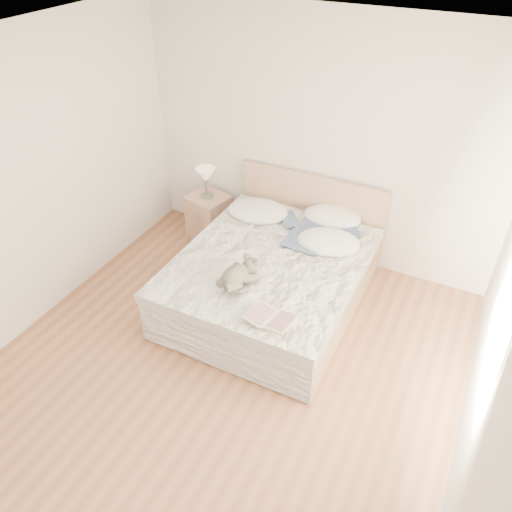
% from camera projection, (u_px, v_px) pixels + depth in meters
% --- Properties ---
extents(floor, '(4.00, 4.50, 0.00)m').
position_uv_depth(floor, '(216.00, 378.00, 4.43)').
color(floor, brown).
rests_on(floor, ground).
extents(ceiling, '(4.00, 4.50, 0.00)m').
position_uv_depth(ceiling, '(194.00, 66.00, 2.83)').
color(ceiling, white).
rests_on(ceiling, ground).
extents(wall_back, '(4.00, 0.02, 2.70)m').
position_uv_depth(wall_back, '(318.00, 143.00, 5.25)').
color(wall_back, silver).
rests_on(wall_back, ground).
extents(wall_left, '(0.02, 4.50, 2.70)m').
position_uv_depth(wall_left, '(11.00, 196.00, 4.35)').
color(wall_left, silver).
rests_on(wall_left, ground).
extents(wall_right, '(0.02, 4.50, 2.70)m').
position_uv_depth(wall_right, '(501.00, 348.00, 2.91)').
color(wall_right, silver).
rests_on(wall_right, ground).
extents(window, '(0.02, 1.30, 1.10)m').
position_uv_depth(window, '(508.00, 303.00, 3.07)').
color(window, white).
rests_on(window, wall_right).
extents(bed, '(1.72, 2.14, 1.00)m').
position_uv_depth(bed, '(274.00, 277.00, 5.11)').
color(bed, tan).
rests_on(bed, floor).
extents(nightstand, '(0.53, 0.49, 0.56)m').
position_uv_depth(nightstand, '(209.00, 217.00, 6.09)').
color(nightstand, tan).
rests_on(nightstand, floor).
extents(table_lamp, '(0.26, 0.26, 0.37)m').
position_uv_depth(table_lamp, '(206.00, 176.00, 5.78)').
color(table_lamp, '#514C46').
rests_on(table_lamp, nightstand).
extents(pillow_left, '(0.76, 0.60, 0.20)m').
position_uv_depth(pillow_left, '(258.00, 211.00, 5.51)').
color(pillow_left, white).
rests_on(pillow_left, bed).
extents(pillow_middle, '(0.68, 0.51, 0.19)m').
position_uv_depth(pillow_middle, '(332.00, 217.00, 5.42)').
color(pillow_middle, white).
rests_on(pillow_middle, bed).
extents(pillow_right, '(0.72, 0.57, 0.19)m').
position_uv_depth(pillow_right, '(328.00, 242.00, 5.03)').
color(pillow_right, white).
rests_on(pillow_right, bed).
extents(blouse, '(0.68, 0.71, 0.03)m').
position_uv_depth(blouse, '(310.00, 235.00, 5.14)').
color(blouse, '#344364').
rests_on(blouse, bed).
extents(photo_book, '(0.33, 0.23, 0.02)m').
position_uv_depth(photo_book, '(255.00, 212.00, 5.52)').
color(photo_book, silver).
rests_on(photo_book, bed).
extents(childrens_book, '(0.44, 0.33, 0.03)m').
position_uv_depth(childrens_book, '(271.00, 318.00, 4.15)').
color(childrens_book, beige).
rests_on(childrens_book, bed).
extents(teddy_bear, '(0.37, 0.44, 0.20)m').
position_uv_depth(teddy_bear, '(236.00, 281.00, 4.51)').
color(teddy_bear, brown).
rests_on(teddy_bear, bed).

